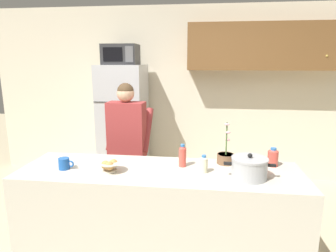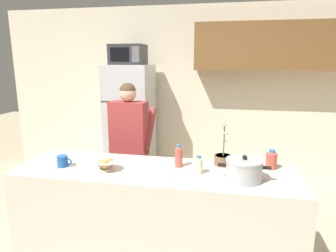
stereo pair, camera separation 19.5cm
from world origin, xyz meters
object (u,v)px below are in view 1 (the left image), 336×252
bottle_mid_counter (204,164)px  coffee_mug (64,164)px  cooking_pot (249,168)px  bread_bowl (110,166)px  microwave (121,55)px  bottle_far_corner (182,156)px  person_near_pot (127,138)px  potted_orchid (226,157)px  bottle_near_edge (273,157)px  refrigerator (124,125)px

bottle_mid_counter → coffee_mug: bearing=-176.6°
cooking_pot → bread_bowl: bearing=-179.3°
coffee_mug → bottle_mid_counter: bottle_mid_counter is taller
microwave → bottle_far_corner: size_ratio=2.46×
person_near_pot → bread_bowl: bearing=-84.3°
microwave → coffee_mug: microwave is taller
bottle_mid_counter → potted_orchid: 0.30m
person_near_pot → bottle_near_edge: bearing=-21.2°
microwave → potted_orchid: (1.37, -1.60, -0.91)m
cooking_pot → bottle_far_corner: cooking_pot is taller
bottle_mid_counter → potted_orchid: (0.19, 0.24, -0.01)m
refrigerator → coffee_mug: 1.93m
bottle_near_edge → bottle_far_corner: 0.77m
bottle_far_corner → potted_orchid: (0.37, 0.12, -0.04)m
coffee_mug → potted_orchid: potted_orchid is taller
bottle_near_edge → potted_orchid: size_ratio=0.44×
refrigerator → coffee_mug: refrigerator is taller
coffee_mug → microwave: bearing=91.1°
cooking_pot → bread_bowl: 1.10m
refrigerator → coffee_mug: (0.04, -1.93, 0.09)m
refrigerator → potted_orchid: bearing=-49.7°
bottle_near_edge → bottle_mid_counter: size_ratio=1.11×
coffee_mug → bottle_near_edge: bearing=9.6°
microwave → bottle_far_corner: (1.01, -1.72, -0.87)m
bread_bowl → potted_orchid: 1.00m
bottle_near_edge → refrigerator: bearing=137.2°
microwave → bottle_far_corner: bearing=-59.7°
microwave → bread_bowl: microwave is taller
bottle_near_edge → potted_orchid: 0.39m
refrigerator → cooking_pot: bearing=-51.6°
bottle_far_corner → cooking_pot: bearing=-20.0°
cooking_pot → refrigerator: bearing=128.4°
coffee_mug → bread_bowl: bearing=-2.6°
bottle_near_edge → bottle_mid_counter: bearing=-159.0°
bottle_far_corner → potted_orchid: potted_orchid is taller
cooking_pot → bottle_far_corner: (-0.53, 0.19, 0.01)m
person_near_pot → bottle_far_corner: person_near_pot is taller
bottle_mid_counter → cooking_pot: bearing=-11.8°
bottle_mid_counter → bottle_far_corner: 0.22m
bread_bowl → bottle_far_corner: bottle_far_corner is taller
coffee_mug → person_near_pot: bearing=69.9°
microwave → person_near_pot: 1.44m
bottle_far_corner → person_near_pot: bearing=135.0°
bottle_near_edge → bottle_far_corner: bottle_far_corner is taller
refrigerator → person_near_pot: refrigerator is taller
refrigerator → bottle_near_edge: size_ratio=10.81×
coffee_mug → bottle_near_edge: bottle_near_edge is taller
microwave → cooking_pot: 2.60m
person_near_pot → bottle_near_edge: person_near_pot is taller
person_near_pot → coffee_mug: size_ratio=12.02×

